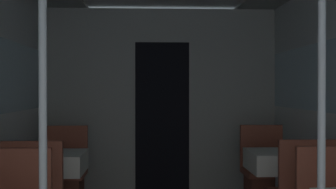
{
  "coord_description": "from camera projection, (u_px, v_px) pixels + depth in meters",
  "views": [
    {
      "loc": [
        -0.18,
        -1.47,
        1.27
      ],
      "look_at": [
        0.03,
        3.25,
        1.21
      ],
      "focal_mm": 50.0,
      "sensor_mm": 36.0,
      "label": 1
    }
  ],
  "objects": [
    {
      "name": "bulkhead_far",
      "position": [
        162.0,
        103.0,
        5.59
      ],
      "size": [
        2.7,
        0.09,
        2.22
      ],
      "color": "#A8A8A3",
      "rests_on": "ground_plane"
    },
    {
      "name": "chair_left_far_1",
      "position": [
        63.0,
        189.0,
        4.63
      ],
      "size": [
        0.44,
        0.44,
        0.89
      ],
      "rotation": [
        0.0,
        0.0,
        3.14
      ],
      "color": "brown",
      "rests_on": "ground_plane"
    },
    {
      "name": "support_pole_right_0",
      "position": [
        321.0,
        120.0,
        2.34
      ],
      "size": [
        0.04,
        0.04,
        2.22
      ],
      "color": "silver",
      "rests_on": "ground_plane"
    },
    {
      "name": "support_pole_left_0",
      "position": [
        43.0,
        121.0,
        2.28
      ],
      "size": [
        0.04,
        0.04,
        2.22
      ],
      "color": "silver",
      "rests_on": "ground_plane"
    },
    {
      "name": "dining_table_left_1",
      "position": [
        52.0,
        167.0,
        4.09
      ],
      "size": [
        0.57,
        0.57,
        0.71
      ],
      "color": "#4C4C51",
      "rests_on": "ground_plane"
    },
    {
      "name": "dining_table_right_1",
      "position": [
        281.0,
        165.0,
        4.18
      ],
      "size": [
        0.57,
        0.57,
        0.71
      ],
      "color": "#4C4C51",
      "rests_on": "ground_plane"
    },
    {
      "name": "chair_right_far_1",
      "position": [
        266.0,
        187.0,
        4.72
      ],
      "size": [
        0.44,
        0.44,
        0.89
      ],
      "rotation": [
        0.0,
        0.0,
        3.14
      ],
      "color": "brown",
      "rests_on": "ground_plane"
    }
  ]
}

